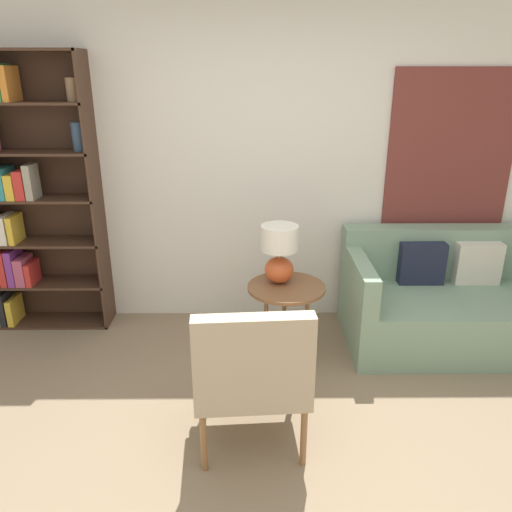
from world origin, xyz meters
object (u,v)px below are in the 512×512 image
Objects in this scene: bookshelf at (15,194)px; side_table at (286,293)px; table_lamp at (279,251)px; couch at (452,302)px; armchair at (252,369)px.

bookshelf reaches higher than side_table.
table_lamp is (-0.05, 0.07, 0.30)m from side_table.
couch is at bearing 11.01° from side_table.
couch is (3.45, -0.29, -0.81)m from bookshelf.
side_table is at bearing -54.23° from table_lamp.
bookshelf is 1.31× the size of couch.
table_lamp is (0.20, 1.08, 0.28)m from armchair.
armchair is at bearing -39.96° from bookshelf.
table_lamp is (2.06, -0.48, -0.31)m from bookshelf.
side_table is 1.33× the size of table_lamp.
couch is 1.49m from table_lamp.
table_lamp is at bearing 79.64° from armchair.
couch is at bearing 7.74° from table_lamp.
couch is at bearing 38.65° from armchair.
side_table is (0.25, 1.01, -0.02)m from armchair.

